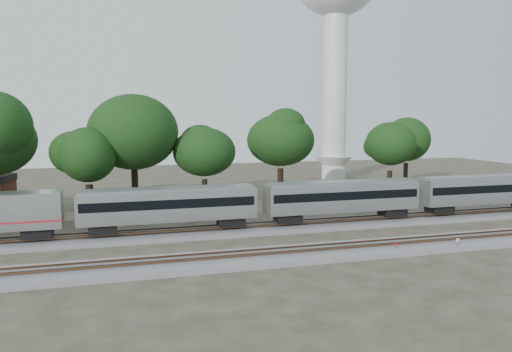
# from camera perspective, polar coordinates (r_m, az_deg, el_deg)

# --- Properties ---
(ground) EXTENTS (160.00, 160.00, 0.00)m
(ground) POSITION_cam_1_polar(r_m,az_deg,el_deg) (44.68, 4.25, -7.76)
(ground) COLOR #383328
(ground) RESTS_ON ground
(track_far) EXTENTS (160.00, 5.00, 0.73)m
(track_far) POSITION_cam_1_polar(r_m,az_deg,el_deg) (50.14, 1.84, -5.92)
(track_far) COLOR slate
(track_far) RESTS_ON ground
(track_near) EXTENTS (160.00, 5.00, 0.73)m
(track_near) POSITION_cam_1_polar(r_m,az_deg,el_deg) (41.03, 6.24, -8.79)
(track_near) COLOR slate
(track_near) RESTS_ON ground
(train) EXTENTS (85.83, 2.95, 4.35)m
(train) POSITION_cam_1_polar(r_m,az_deg,el_deg) (52.51, 9.94, -2.26)
(train) COLOR silver
(train) RESTS_ON ground
(switch_stand_red) EXTENTS (0.28, 0.06, 0.89)m
(switch_stand_red) POSITION_cam_1_polar(r_m,az_deg,el_deg) (43.04, 15.62, -7.76)
(switch_stand_red) COLOR #512D19
(switch_stand_red) RESTS_ON ground
(switch_stand_white) EXTENTS (0.33, 0.06, 1.04)m
(switch_stand_white) POSITION_cam_1_polar(r_m,az_deg,el_deg) (45.62, 22.05, -7.07)
(switch_stand_white) COLOR #512D19
(switch_stand_white) RESTS_ON ground
(switch_lever) EXTENTS (0.51, 0.32, 0.30)m
(switch_lever) POSITION_cam_1_polar(r_m,az_deg,el_deg) (41.80, 13.45, -8.72)
(switch_lever) COLOR #512D19
(switch_lever) RESTS_ON ground
(water_tower) EXTENTS (15.06, 15.06, 41.70)m
(water_tower) POSITION_cam_1_polar(r_m,az_deg,el_deg) (94.06, 9.17, 18.66)
(water_tower) COLOR silver
(water_tower) RESTS_ON ground
(tree_2) EXTENTS (7.26, 7.26, 10.24)m
(tree_2) POSITION_cam_1_polar(r_m,az_deg,el_deg) (57.22, -18.64, 2.29)
(tree_2) COLOR black
(tree_2) RESTS_ON ground
(tree_3) EXTENTS (9.65, 9.65, 13.61)m
(tree_3) POSITION_cam_1_polar(r_m,az_deg,el_deg) (59.72, -13.83, 4.88)
(tree_3) COLOR black
(tree_3) RESTS_ON ground
(tree_4) EXTENTS (7.25, 7.25, 10.22)m
(tree_4) POSITION_cam_1_polar(r_m,az_deg,el_deg) (59.50, -5.93, 2.74)
(tree_4) COLOR black
(tree_4) RESTS_ON ground
(tree_5) EXTENTS (8.33, 8.33, 11.75)m
(tree_5) POSITION_cam_1_polar(r_m,az_deg,el_deg) (66.60, 2.83, 4.09)
(tree_5) COLOR black
(tree_5) RESTS_ON ground
(tree_6) EXTENTS (7.87, 7.87, 11.10)m
(tree_6) POSITION_cam_1_polar(r_m,az_deg,el_deg) (68.38, 15.13, 3.56)
(tree_6) COLOR black
(tree_6) RESTS_ON ground
(tree_7) EXTENTS (8.03, 8.03, 11.33)m
(tree_7) POSITION_cam_1_polar(r_m,az_deg,el_deg) (79.85, 16.84, 4.02)
(tree_7) COLOR black
(tree_7) RESTS_ON ground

